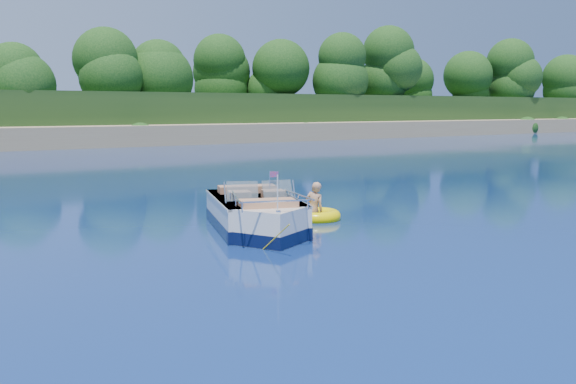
# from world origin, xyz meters

# --- Properties ---
(ground) EXTENTS (160.00, 160.00, 0.00)m
(ground) POSITION_xyz_m (0.00, 0.00, 0.00)
(ground) COLOR #0B1C4F
(ground) RESTS_ON ground
(treeline) EXTENTS (150.00, 7.12, 8.19)m
(treeline) POSITION_xyz_m (0.04, 41.01, 5.55)
(treeline) COLOR black
(treeline) RESTS_ON ground
(motorboat) EXTENTS (2.78, 4.87, 1.68)m
(motorboat) POSITION_xyz_m (-2.42, 2.23, 0.33)
(motorboat) COLOR silver
(motorboat) RESTS_ON ground
(tow_tube) EXTENTS (1.42, 1.42, 0.33)m
(tow_tube) POSITION_xyz_m (-0.39, 2.77, 0.09)
(tow_tube) COLOR #FFE300
(tow_tube) RESTS_ON ground
(boy) EXTENTS (0.62, 0.82, 1.47)m
(boy) POSITION_xyz_m (-0.43, 2.85, 0.00)
(boy) COLOR tan
(boy) RESTS_ON ground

